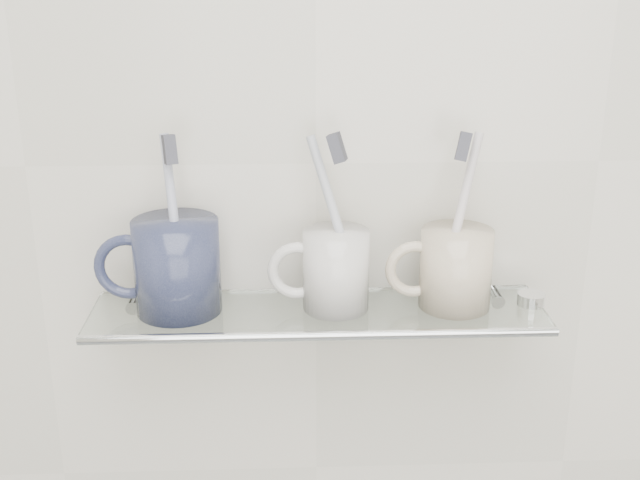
{
  "coord_description": "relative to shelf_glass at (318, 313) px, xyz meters",
  "views": [
    {
      "loc": [
        -0.03,
        0.23,
        1.47
      ],
      "look_at": [
        0.0,
        1.04,
        1.18
      ],
      "focal_mm": 45.0,
      "sensor_mm": 36.0,
      "label": 1
    }
  ],
  "objects": [
    {
      "name": "bracket_left",
      "position": [
        -0.21,
        0.05,
        -0.01
      ],
      "size": [
        0.02,
        0.03,
        0.02
      ],
      "primitive_type": "cylinder",
      "rotation": [
        1.57,
        0.0,
        0.0
      ],
      "color": "silver",
      "rests_on": "wall_back"
    },
    {
      "name": "toothbrush_center",
      "position": [
        0.02,
        0.0,
        0.1
      ],
      "size": [
        0.07,
        0.04,
        0.18
      ],
      "primitive_type": "cylinder",
      "rotation": [
        -0.1,
        -0.32,
        -0.18
      ],
      "color": "#AEB2BB",
      "rests_on": "mug_center"
    },
    {
      "name": "wall_back",
      "position": [
        0.0,
        0.06,
        0.15
      ],
      "size": [
        2.5,
        0.0,
        2.5
      ],
      "primitive_type": "plane",
      "rotation": [
        1.57,
        0.0,
        0.0
      ],
      "color": "beige",
      "rests_on": "ground"
    },
    {
      "name": "mug_right",
      "position": [
        0.15,
        0.0,
        0.05
      ],
      "size": [
        0.08,
        0.08,
        0.09
      ],
      "primitive_type": "cylinder",
      "rotation": [
        0.0,
        0.0,
        -0.01
      ],
      "color": "beige",
      "rests_on": "shelf_glass"
    },
    {
      "name": "bristles_right",
      "position": [
        0.15,
        0.0,
        0.19
      ],
      "size": [
        0.02,
        0.03,
        0.04
      ],
      "primitive_type": "cube",
      "rotation": [
        -0.24,
        0.18,
        -0.22
      ],
      "color": "#383942",
      "rests_on": "toothbrush_right"
    },
    {
      "name": "bristles_left",
      "position": [
        -0.15,
        0.0,
        0.19
      ],
      "size": [
        0.02,
        0.03,
        0.03
      ],
      "primitive_type": "cube",
      "rotation": [
        -0.18,
        -0.03,
        0.28
      ],
      "color": "#383942",
      "rests_on": "toothbrush_left"
    },
    {
      "name": "bracket_right",
      "position": [
        0.21,
        0.05,
        -0.01
      ],
      "size": [
        0.02,
        0.03,
        0.02
      ],
      "primitive_type": "cylinder",
      "rotation": [
        1.57,
        0.0,
        0.0
      ],
      "color": "silver",
      "rests_on": "wall_back"
    },
    {
      "name": "mug_left",
      "position": [
        -0.15,
        0.0,
        0.06
      ],
      "size": [
        0.1,
        0.1,
        0.1
      ],
      "primitive_type": "cylinder",
      "rotation": [
        0.0,
        0.0,
        -0.06
      ],
      "color": "#1A1D39",
      "rests_on": "shelf_glass"
    },
    {
      "name": "toothbrush_right",
      "position": [
        0.15,
        0.0,
        0.1
      ],
      "size": [
        0.05,
        0.05,
        0.19
      ],
      "primitive_type": "cylinder",
      "rotation": [
        -0.24,
        0.18,
        -0.22
      ],
      "color": "silver",
      "rests_on": "mug_right"
    },
    {
      "name": "bristles_center",
      "position": [
        0.02,
        0.0,
        0.19
      ],
      "size": [
        0.02,
        0.03,
        0.03
      ],
      "primitive_type": "cube",
      "rotation": [
        -0.1,
        -0.32,
        -0.18
      ],
      "color": "#383942",
      "rests_on": "toothbrush_center"
    },
    {
      "name": "mug_right_handle",
      "position": [
        0.11,
        0.0,
        0.05
      ],
      "size": [
        0.07,
        0.01,
        0.07
      ],
      "primitive_type": "torus",
      "rotation": [
        1.57,
        0.0,
        0.0
      ],
      "color": "beige",
      "rests_on": "mug_right"
    },
    {
      "name": "mug_left_handle",
      "position": [
        -0.2,
        0.0,
        0.06
      ],
      "size": [
        0.07,
        0.01,
        0.07
      ],
      "primitive_type": "torus",
      "rotation": [
        1.57,
        0.0,
        0.0
      ],
      "color": "#1A1D39",
      "rests_on": "mug_left"
    },
    {
      "name": "shelf_rail",
      "position": [
        0.0,
        -0.06,
        0.0
      ],
      "size": [
        0.5,
        0.01,
        0.01
      ],
      "primitive_type": "cylinder",
      "rotation": [
        0.0,
        1.57,
        0.0
      ],
      "color": "silver",
      "rests_on": "shelf_glass"
    },
    {
      "name": "chrome_cap",
      "position": [
        0.24,
        0.0,
        0.01
      ],
      "size": [
        0.03,
        0.03,
        0.01
      ],
      "primitive_type": "cylinder",
      "color": "silver",
      "rests_on": "shelf_glass"
    },
    {
      "name": "mug_center",
      "position": [
        0.02,
        0.0,
        0.05
      ],
      "size": [
        0.08,
        0.08,
        0.09
      ],
      "primitive_type": "cylinder",
      "rotation": [
        0.0,
        0.0,
        0.19
      ],
      "color": "silver",
      "rests_on": "shelf_glass"
    },
    {
      "name": "mug_center_handle",
      "position": [
        -0.02,
        0.0,
        0.05
      ],
      "size": [
        0.07,
        0.01,
        0.07
      ],
      "primitive_type": "torus",
      "rotation": [
        1.57,
        0.0,
        0.0
      ],
      "color": "silver",
      "rests_on": "mug_center"
    },
    {
      "name": "shelf_glass",
      "position": [
        0.0,
        0.0,
        0.0
      ],
      "size": [
        0.5,
        0.12,
        0.01
      ],
      "primitive_type": "cube",
      "color": "silver",
      "rests_on": "wall_back"
    },
    {
      "name": "toothbrush_left",
      "position": [
        -0.15,
        0.0,
        0.1
      ],
      "size": [
        0.03,
        0.04,
        0.19
      ],
      "primitive_type": "cylinder",
      "rotation": [
        -0.18,
        -0.03,
        0.28
      ],
      "color": "#9EA2C1",
      "rests_on": "mug_left"
    }
  ]
}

